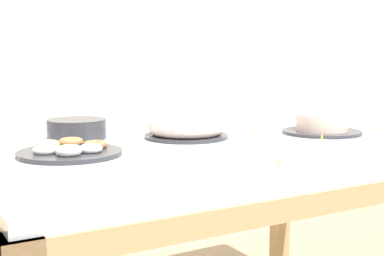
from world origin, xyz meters
TOP-DOWN VIEW (x-y plane):
  - wall_back at (0.00, 1.58)m, footprint 8.00×0.10m
  - dining_table at (0.00, 0.00)m, footprint 1.54×1.10m
  - cake_chocolate_round at (0.51, 0.01)m, footprint 0.30×0.30m
  - cake_golden_bundt at (0.01, 0.18)m, footprint 0.30×0.30m
  - pastry_platter at (-0.46, 0.05)m, footprint 0.31×0.31m
  - plate_stack at (-0.34, 0.36)m, footprint 0.21×0.21m
  - tealight_near_cakes at (-0.06, -0.43)m, footprint 0.04×0.04m
  - tealight_right_edge at (0.23, 0.06)m, footprint 0.04×0.04m
  - tealight_centre at (-0.12, 0.36)m, footprint 0.04×0.04m
  - tealight_left_edge at (0.67, -0.12)m, footprint 0.04×0.04m
  - tealight_near_front at (0.33, -0.18)m, footprint 0.04×0.04m

SIDE VIEW (x-z plane):
  - dining_table at x=0.00m, z-range 0.30..1.06m
  - tealight_near_cakes at x=-0.06m, z-range 0.76..0.79m
  - tealight_right_edge at x=0.23m, z-range 0.76..0.79m
  - tealight_centre at x=-0.12m, z-range 0.76..0.79m
  - tealight_left_edge at x=0.67m, z-range 0.76..0.79m
  - tealight_near_front at x=0.33m, z-range 0.76..0.79m
  - pastry_platter at x=-0.46m, z-range 0.76..0.80m
  - cake_chocolate_round at x=0.51m, z-range 0.76..0.84m
  - plate_stack at x=-0.34m, z-range 0.76..0.83m
  - cake_golden_bundt at x=0.01m, z-range 0.76..0.84m
  - wall_back at x=0.00m, z-range 0.00..2.60m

